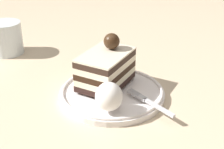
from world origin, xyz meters
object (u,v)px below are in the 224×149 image
fork (149,102)px  drink_glass_near (7,40)px  whipped_cream_dollop (109,97)px  cake_slice (106,67)px  dessert_plate (112,93)px

fork → drink_glass_near: drink_glass_near is taller
whipped_cream_dollop → drink_glass_near: 0.36m
fork → drink_glass_near: size_ratio=1.33×
cake_slice → drink_glass_near: (-0.24, -0.17, -0.02)m
dessert_plate → drink_glass_near: (-0.27, -0.18, 0.03)m
whipped_cream_dollop → drink_glass_near: size_ratio=0.63×
dessert_plate → drink_glass_near: size_ratio=2.53×
cake_slice → whipped_cream_dollop: bearing=-13.3°
dessert_plate → fork: fork is taller
cake_slice → dessert_plate: bearing=9.7°
whipped_cream_dollop → drink_glass_near: drink_glass_near is taller
drink_glass_near → fork: bearing=33.9°
dessert_plate → whipped_cream_dollop: 0.07m
cake_slice → drink_glass_near: 0.30m
dessert_plate → cake_slice: cake_slice is taller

